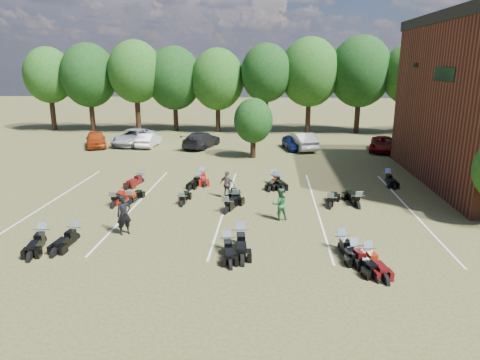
# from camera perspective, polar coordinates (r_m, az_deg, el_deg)

# --- Properties ---
(ground) EXTENTS (160.00, 160.00, 0.00)m
(ground) POSITION_cam_1_polar(r_m,az_deg,el_deg) (20.90, 5.45, -6.20)
(ground) COLOR brown
(ground) RESTS_ON ground
(car_0) EXTENTS (3.33, 4.67, 1.48)m
(car_0) POSITION_cam_1_polar(r_m,az_deg,el_deg) (42.51, -18.66, 5.19)
(car_0) COLOR #9A310E
(car_0) RESTS_ON ground
(car_1) EXTENTS (1.52, 4.00, 1.30)m
(car_1) POSITION_cam_1_polar(r_m,az_deg,el_deg) (41.32, -12.08, 5.25)
(car_1) COLOR silver
(car_1) RESTS_ON ground
(car_2) EXTENTS (3.49, 5.79, 1.50)m
(car_2) POSITION_cam_1_polar(r_m,az_deg,el_deg) (42.61, -14.06, 5.57)
(car_2) COLOR #999CA1
(car_2) RESTS_ON ground
(car_3) EXTENTS (3.43, 5.47, 1.48)m
(car_3) POSITION_cam_1_polar(r_m,az_deg,el_deg) (40.17, -5.17, 5.38)
(car_3) COLOR black
(car_3) RESTS_ON ground
(car_4) EXTENTS (2.31, 4.09, 1.31)m
(car_4) POSITION_cam_1_polar(r_m,az_deg,el_deg) (39.45, 7.14, 5.02)
(car_4) COLOR navy
(car_4) RESTS_ON ground
(car_5) EXTENTS (3.11, 5.00, 1.56)m
(car_5) POSITION_cam_1_polar(r_m,az_deg,el_deg) (39.44, 8.02, 5.16)
(car_5) COLOR #B4B3AF
(car_5) RESTS_ON ground
(car_6) EXTENTS (3.29, 5.06, 1.29)m
(car_6) POSITION_cam_1_polar(r_m,az_deg,el_deg) (40.42, 18.50, 4.58)
(car_6) COLOR #5D0505
(car_6) RESTS_ON ground
(car_7) EXTENTS (2.25, 5.10, 1.46)m
(car_7) POSITION_cam_1_polar(r_m,az_deg,el_deg) (40.93, 23.55, 4.33)
(car_7) COLOR #38383D
(car_7) RESTS_ON ground
(person_black) EXTENTS (0.82, 0.77, 1.88)m
(person_black) POSITION_cam_1_polar(r_m,az_deg,el_deg) (20.31, -15.21, -4.50)
(person_black) COLOR black
(person_black) RESTS_ON ground
(person_green) EXTENTS (0.95, 0.84, 1.65)m
(person_green) POSITION_cam_1_polar(r_m,az_deg,el_deg) (21.51, 5.31, -3.22)
(person_green) COLOR #266634
(person_green) RESTS_ON ground
(person_grey) EXTENTS (1.03, 0.73, 1.62)m
(person_grey) POSITION_cam_1_polar(r_m,az_deg,el_deg) (24.90, -1.69, -0.60)
(person_grey) COLOR #5C554F
(person_grey) RESTS_ON ground
(motorcycle_0) EXTENTS (0.89, 2.30, 1.25)m
(motorcycle_0) POSITION_cam_1_polar(r_m,az_deg,el_deg) (20.66, -21.08, -7.47)
(motorcycle_0) COLOR black
(motorcycle_0) RESTS_ON ground
(motorcycle_1) EXTENTS (1.19, 2.42, 1.29)m
(motorcycle_1) POSITION_cam_1_polar(r_m,az_deg,el_deg) (20.88, -24.75, -7.63)
(motorcycle_1) COLOR black
(motorcycle_1) RESTS_ON ground
(motorcycle_2) EXTENTS (1.06, 2.24, 1.20)m
(motorcycle_2) POSITION_cam_1_polar(r_m,az_deg,el_deg) (18.30, -1.72, -9.37)
(motorcycle_2) COLOR black
(motorcycle_2) RESTS_ON ground
(motorcycle_3) EXTENTS (1.07, 2.59, 1.41)m
(motorcycle_3) POSITION_cam_1_polar(r_m,az_deg,el_deg) (18.84, 0.07, -8.60)
(motorcycle_3) COLOR black
(motorcycle_3) RESTS_ON ground
(motorcycle_4) EXTENTS (1.17, 2.42, 1.29)m
(motorcycle_4) POSITION_cam_1_polar(r_m,az_deg,el_deg) (18.85, 13.39, -9.04)
(motorcycle_4) COLOR black
(motorcycle_4) RESTS_ON ground
(motorcycle_5) EXTENTS (1.35, 2.38, 1.26)m
(motorcycle_5) POSITION_cam_1_polar(r_m,az_deg,el_deg) (18.03, 14.98, -10.32)
(motorcycle_5) COLOR black
(motorcycle_5) RESTS_ON ground
(motorcycle_6) EXTENTS (1.09, 2.30, 1.23)m
(motorcycle_6) POSITION_cam_1_polar(r_m,az_deg,el_deg) (17.98, 16.65, -10.52)
(motorcycle_6) COLOR #470A0B
(motorcycle_6) RESTS_ON ground
(motorcycle_7) EXTENTS (0.78, 2.32, 1.29)m
(motorcycle_7) POSITION_cam_1_polar(r_m,az_deg,el_deg) (24.54, -16.47, -3.47)
(motorcycle_7) COLOR maroon
(motorcycle_7) RESTS_ON ground
(motorcycle_8) EXTENTS (0.83, 2.06, 1.12)m
(motorcycle_8) POSITION_cam_1_polar(r_m,az_deg,el_deg) (24.82, -14.37, -3.10)
(motorcycle_8) COLOR black
(motorcycle_8) RESTS_ON ground
(motorcycle_9) EXTENTS (0.67, 2.06, 1.14)m
(motorcycle_9) POSITION_cam_1_polar(r_m,az_deg,el_deg) (23.96, -7.71, -3.41)
(motorcycle_9) COLOR black
(motorcycle_9) RESTS_ON ground
(motorcycle_10) EXTENTS (1.47, 2.54, 1.35)m
(motorcycle_10) POSITION_cam_1_polar(r_m,az_deg,el_deg) (22.66, -1.81, -4.39)
(motorcycle_10) COLOR black
(motorcycle_10) RESTS_ON ground
(motorcycle_11) EXTENTS (1.14, 2.52, 1.35)m
(motorcycle_11) POSITION_cam_1_polar(r_m,az_deg,el_deg) (23.88, -0.58, -3.33)
(motorcycle_11) COLOR black
(motorcycle_11) RESTS_ON ground
(motorcycle_12) EXTENTS (1.12, 2.52, 1.36)m
(motorcycle_12) POSITION_cam_1_polar(r_m,az_deg,el_deg) (24.31, 15.37, -3.56)
(motorcycle_12) COLOR black
(motorcycle_12) RESTS_ON ground
(motorcycle_13) EXTENTS (1.30, 2.39, 1.27)m
(motorcycle_13) POSITION_cam_1_polar(r_m,az_deg,el_deg) (23.89, 11.93, -3.67)
(motorcycle_13) COLOR black
(motorcycle_13) RESTS_ON ground
(motorcycle_14) EXTENTS (1.22, 2.31, 1.23)m
(motorcycle_14) POSITION_cam_1_polar(r_m,az_deg,el_deg) (29.04, -13.03, -0.33)
(motorcycle_14) COLOR #510D0B
(motorcycle_14) RESTS_ON ground
(motorcycle_15) EXTENTS (1.23, 2.41, 1.28)m
(motorcycle_15) POSITION_cam_1_polar(r_m,az_deg,el_deg) (29.05, -5.03, 0.02)
(motorcycle_15) COLOR #9E140B
(motorcycle_15) RESTS_ON ground
(motorcycle_16) EXTENTS (1.01, 2.12, 1.14)m
(motorcycle_16) POSITION_cam_1_polar(r_m,az_deg,el_deg) (28.17, -5.56, -0.48)
(motorcycle_16) COLOR black
(motorcycle_16) RESTS_ON ground
(motorcycle_17) EXTENTS (1.21, 2.29, 1.22)m
(motorcycle_17) POSITION_cam_1_polar(r_m,az_deg,el_deg) (27.91, 4.78, -0.62)
(motorcycle_17) COLOR black
(motorcycle_17) RESTS_ON ground
(motorcycle_19) EXTENTS (1.43, 2.50, 1.33)m
(motorcycle_19) POSITION_cam_1_polar(r_m,az_deg,el_deg) (28.07, 4.60, -0.52)
(motorcycle_19) COLOR black
(motorcycle_19) RESTS_ON ground
(motorcycle_20) EXTENTS (0.74, 2.28, 1.27)m
(motorcycle_20) POSITION_cam_1_polar(r_m,az_deg,el_deg) (30.07, 19.03, -0.25)
(motorcycle_20) COLOR black
(motorcycle_20) RESTS_ON ground
(tree_line) EXTENTS (56.00, 6.00, 9.79)m
(tree_line) POSITION_cam_1_polar(r_m,az_deg,el_deg) (48.46, 3.71, 13.73)
(tree_line) COLOR black
(tree_line) RESTS_ON ground
(young_tree_midfield) EXTENTS (3.20, 3.20, 4.70)m
(young_tree_midfield) POSITION_cam_1_polar(r_m,az_deg,el_deg) (35.26, 1.78, 7.91)
(young_tree_midfield) COLOR black
(young_tree_midfield) RESTS_ON ground
(parking_lines) EXTENTS (20.10, 14.00, 0.01)m
(parking_lines) POSITION_cam_1_polar(r_m,az_deg,el_deg) (23.83, -1.94, -3.37)
(parking_lines) COLOR silver
(parking_lines) RESTS_ON ground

